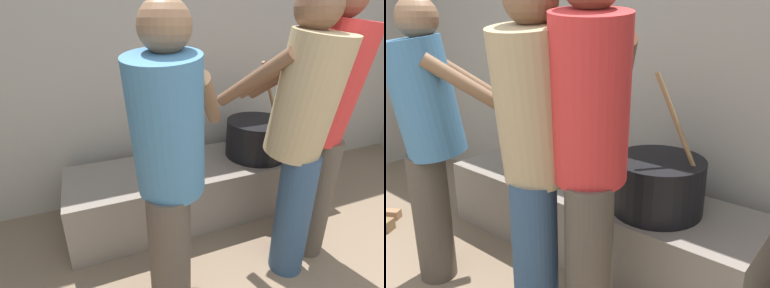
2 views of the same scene
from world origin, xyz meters
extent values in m
cube|color=#9E998E|center=(0.00, 2.53, 1.02)|extent=(5.51, 0.20, 2.04)
cube|color=slate|center=(-0.03, 2.01, 0.21)|extent=(2.01, 0.60, 0.43)
cylinder|color=black|center=(0.42, 1.99, 0.57)|extent=(0.49, 0.49, 0.29)
cylinder|color=#937047|center=(0.50, 1.99, 0.91)|extent=(0.25, 0.08, 0.51)
cylinder|color=#4C4238|center=(-0.55, 1.24, 0.37)|extent=(0.20, 0.20, 0.73)
cylinder|color=teal|center=(-0.53, 1.26, 1.03)|extent=(0.46, 0.48, 0.63)
sphere|color=brown|center=(-0.52, 1.27, 1.42)|extent=(0.20, 0.20, 0.20)
cylinder|color=brown|center=(-0.29, 1.37, 1.09)|extent=(0.31, 0.41, 0.34)
cylinder|color=brown|center=(-0.52, 1.52, 1.09)|extent=(0.31, 0.41, 0.34)
cylinder|color=#4C4238|center=(0.45, 1.35, 0.40)|extent=(0.20, 0.20, 0.80)
cylinder|color=red|center=(0.43, 1.37, 1.12)|extent=(0.47, 0.49, 0.68)
cylinder|color=brown|center=(0.40, 1.65, 1.19)|extent=(0.34, 0.43, 0.37)
cylinder|color=brown|center=(0.18, 1.49, 1.19)|extent=(0.34, 0.43, 0.37)
cylinder|color=navy|center=(0.21, 1.27, 0.39)|extent=(0.20, 0.20, 0.77)
cylinder|color=tan|center=(0.20, 1.30, 1.08)|extent=(0.41, 0.46, 0.66)
cylinder|color=brown|center=(0.26, 1.56, 1.15)|extent=(0.21, 0.47, 0.36)
cylinder|color=brown|center=(0.00, 1.48, 1.15)|extent=(0.21, 0.47, 0.36)
camera|label=1|loc=(-0.84, 0.20, 1.44)|focal=27.12mm
camera|label=2|loc=(1.31, 0.20, 1.43)|focal=37.48mm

